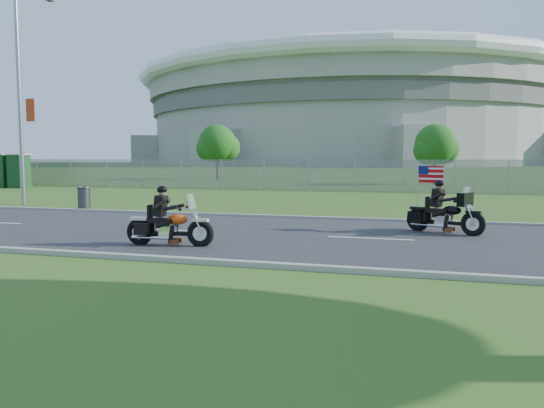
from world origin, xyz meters
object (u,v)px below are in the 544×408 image
(trash_can, at_px, (84,198))
(motorcycle_follow, at_px, (445,216))
(streetlight, at_px, (23,78))
(motorcycle_lead, at_px, (168,227))
(porta_toilet_b, at_px, (3,171))
(porta_toilet_a, at_px, (19,171))

(trash_can, bearing_deg, motorcycle_follow, -14.48)
(streetlight, xyz_separation_m, motorcycle_lead, (11.49, -8.63, -5.17))
(motorcycle_follow, distance_m, trash_can, 14.62)
(streetlight, relative_size, porta_toilet_b, 4.35)
(porta_toilet_a, height_order, motorcycle_follow, porta_toilet_a)
(streetlight, bearing_deg, porta_toilet_b, 136.65)
(streetlight, relative_size, porta_toilet_a, 4.35)
(porta_toilet_a, height_order, trash_can, porta_toilet_a)
(porta_toilet_b, relative_size, trash_can, 2.61)
(porta_toilet_b, bearing_deg, motorcycle_follow, -27.78)
(streetlight, height_order, porta_toilet_b, streetlight)
(motorcycle_follow, bearing_deg, porta_toilet_a, 174.68)
(streetlight, distance_m, porta_toilet_a, 15.39)
(motorcycle_lead, bearing_deg, porta_toilet_b, 133.89)
(porta_toilet_b, bearing_deg, trash_can, -37.90)
(streetlight, xyz_separation_m, trash_can, (3.68, -0.97, -5.20))
(porta_toilet_a, xyz_separation_m, porta_toilet_b, (-1.40, 0.00, 0.00))
(streetlight, bearing_deg, trash_can, -14.83)
(streetlight, distance_m, trash_can, 6.44)
(porta_toilet_a, xyz_separation_m, motorcycle_lead, (21.51, -19.41, -0.68))
(porta_toilet_a, xyz_separation_m, trash_can, (13.70, -11.75, -0.71))
(trash_can, bearing_deg, motorcycle_lead, -44.41)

